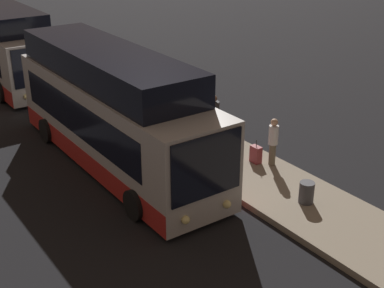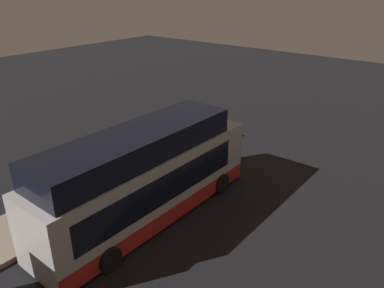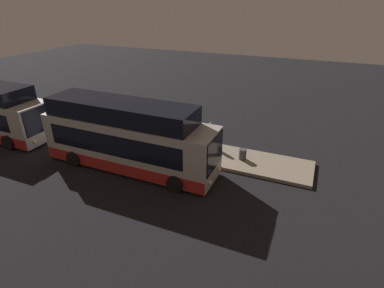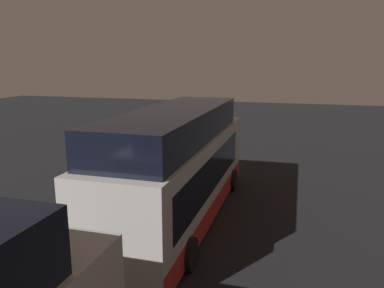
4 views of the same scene
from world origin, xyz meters
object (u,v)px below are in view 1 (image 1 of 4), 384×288
Objects in this scene: suitcase at (256,154)px; trash_bin at (306,192)px; passenger_waiting at (214,116)px; bus_second at (1,46)px; passenger_boarding at (273,140)px; bus_lead at (113,115)px; sign_post at (161,97)px; passenger_with_bags at (167,116)px.

suitcase is 1.27× the size of trash_bin.
bus_second is at bearing -10.22° from passenger_waiting.
bus_second reaches higher than suitcase.
passenger_boarding is 1.98× the size of suitcase.
passenger_boarding is 2.52× the size of trash_bin.
passenger_waiting is at bearing 16.35° from bus_second.
bus_lead is at bearing -129.99° from suitcase.
passenger_waiting is 0.74× the size of sign_post.
passenger_boarding is 4.74m from sign_post.
sign_post reaches higher than passenger_waiting.
bus_second is 6.25× the size of passenger_waiting.
passenger_with_bags is 2.86× the size of trash_bin.
bus_lead is 5.37m from passenger_boarding.
bus_lead is at bearing 54.01° from passenger_waiting.
suitcase is 0.36× the size of sign_post.
suitcase is (3.08, 3.67, -1.25)m from bus_lead.
passenger_with_bags is (-3.54, -1.86, 0.14)m from passenger_boarding.
bus_second reaches higher than passenger_boarding.
passenger_waiting is 1.72m from passenger_with_bags.
sign_post is 3.51× the size of trash_bin.
bus_lead is 2.65m from sign_post.
passenger_boarding is at bearing 159.40° from trash_bin.
passenger_waiting is (0.62, 3.75, -0.65)m from bus_lead.
sign_post is at bearing 110.72° from bus_lead.
bus_second is at bearing -170.28° from trash_bin.
passenger_boarding is 4.00m from passenger_with_bags.
bus_second is 16.26× the size of trash_bin.
bus_second is 4.63× the size of sign_post.
passenger_boarding is (3.51, 4.01, -0.64)m from bus_lead.
bus_lead is 12.15m from bus_second.
passenger_with_bags reaches higher than suitcase.
passenger_waiting is 2.08m from sign_post.
passenger_boarding is at bearing 14.38° from bus_second.
suitcase is at bearing 50.01° from bus_lead.
bus_second is at bearing -167.55° from sign_post.
passenger_waiting is 2.53m from suitcase.
suitcase is (15.23, 3.67, -1.17)m from bus_second.
passenger_boarding is at bearing 137.47° from passenger_with_bags.
passenger_waiting is 5.39m from trash_bin.
passenger_with_bags is at bearing -153.96° from suitcase.
bus_lead reaches higher than trash_bin.
bus_lead reaches higher than bus_second.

